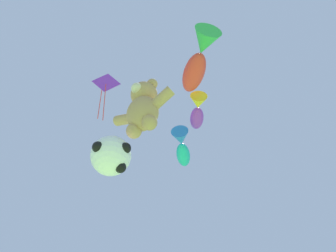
{
  "coord_description": "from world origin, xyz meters",
  "views": [
    {
      "loc": [
        4.97,
        -1.88,
        1.28
      ],
      "look_at": [
        0.68,
        4.21,
        9.6
      ],
      "focal_mm": 40.0,
      "sensor_mm": 36.0,
      "label": 1
    }
  ],
  "objects": [
    {
      "name": "fish_kite_violet",
      "position": [
        1.08,
        5.41,
        11.25
      ],
      "size": [
        1.28,
        1.49,
        0.59
      ],
      "color": "purple"
    },
    {
      "name": "teddy_bear_kite",
      "position": [
        0.5,
        3.22,
        9.62
      ],
      "size": [
        2.1,
        0.92,
        2.13
      ],
      "color": "tan"
    },
    {
      "name": "fish_kite_teal",
      "position": [
        -0.21,
        6.36,
        11.01
      ],
      "size": [
        1.34,
        1.86,
        0.63
      ],
      "color": "#19ADB2"
    },
    {
      "name": "fish_kite_crimson",
      "position": [
        2.2,
        3.74,
        11.38
      ],
      "size": [
        2.22,
        2.08,
        0.84
      ],
      "color": "red"
    },
    {
      "name": "soccer_ball_kite",
      "position": [
        -0.24,
        2.98,
        7.92
      ],
      "size": [
        1.16,
        1.15,
        1.06
      ],
      "color": "white"
    },
    {
      "name": "diamond_kite",
      "position": [
        -2.5,
        4.15,
        14.11
      ],
      "size": [
        0.93,
        0.84,
        3.09
      ],
      "color": "purple"
    }
  ]
}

